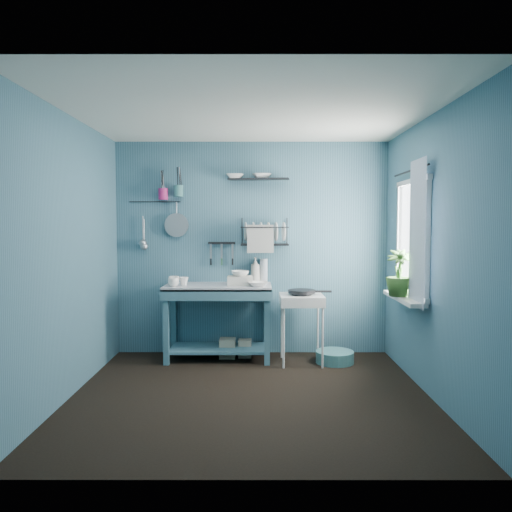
{
  "coord_description": "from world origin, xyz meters",
  "views": [
    {
      "loc": [
        0.06,
        -4.4,
        1.53
      ],
      "look_at": [
        0.05,
        0.85,
        1.2
      ],
      "focal_mm": 35.0,
      "sensor_mm": 36.0,
      "label": 1
    }
  ],
  "objects_px": {
    "mug_right": "(174,280)",
    "hotplate_stand": "(301,329)",
    "colander": "(177,225)",
    "storage_tin_large": "(227,348)",
    "dish_rack": "(265,232)",
    "frying_pan": "(302,291)",
    "floor_basin": "(335,357)",
    "soap_bottle": "(255,270)",
    "utensil_cup_magenta": "(163,194)",
    "storage_tin_small": "(245,348)",
    "mug_mid": "(184,281)",
    "wash_tub": "(240,281)",
    "water_bottle": "(264,271)",
    "utensil_cup_teal": "(178,191)",
    "mug_left": "(173,282)",
    "work_counter": "(218,322)",
    "potted_plant": "(399,273)"
  },
  "relations": [
    {
      "from": "mug_right",
      "to": "floor_basin",
      "type": "bearing_deg",
      "value": -5.21
    },
    {
      "from": "water_bottle",
      "to": "storage_tin_large",
      "type": "distance_m",
      "value": 0.99
    },
    {
      "from": "mug_left",
      "to": "utensil_cup_teal",
      "type": "height_order",
      "value": "utensil_cup_teal"
    },
    {
      "from": "hotplate_stand",
      "to": "dish_rack",
      "type": "relative_size",
      "value": 1.38
    },
    {
      "from": "water_bottle",
      "to": "frying_pan",
      "type": "height_order",
      "value": "water_bottle"
    },
    {
      "from": "work_counter",
      "to": "water_bottle",
      "type": "relative_size",
      "value": 4.29
    },
    {
      "from": "work_counter",
      "to": "dish_rack",
      "type": "distance_m",
      "value": 1.16
    },
    {
      "from": "water_bottle",
      "to": "frying_pan",
      "type": "xyz_separation_m",
      "value": [
        0.41,
        -0.39,
        -0.19
      ]
    },
    {
      "from": "soap_bottle",
      "to": "hotplate_stand",
      "type": "xyz_separation_m",
      "value": [
        0.51,
        -0.37,
        -0.62
      ]
    },
    {
      "from": "wash_tub",
      "to": "mug_left",
      "type": "bearing_deg",
      "value": -169.14
    },
    {
      "from": "colander",
      "to": "storage_tin_large",
      "type": "relative_size",
      "value": 1.27
    },
    {
      "from": "frying_pan",
      "to": "floor_basin",
      "type": "bearing_deg",
      "value": 0.3
    },
    {
      "from": "utensil_cup_teal",
      "to": "dish_rack",
      "type": "bearing_deg",
      "value": -2.86
    },
    {
      "from": "colander",
      "to": "storage_tin_large",
      "type": "bearing_deg",
      "value": -17.43
    },
    {
      "from": "mug_mid",
      "to": "dish_rack",
      "type": "relative_size",
      "value": 0.18
    },
    {
      "from": "utensil_cup_magenta",
      "to": "storage_tin_small",
      "type": "distance_m",
      "value": 2.03
    },
    {
      "from": "utensil_cup_teal",
      "to": "hotplate_stand",
      "type": "bearing_deg",
      "value": -15.0
    },
    {
      "from": "work_counter",
      "to": "wash_tub",
      "type": "relative_size",
      "value": 4.29
    },
    {
      "from": "wash_tub",
      "to": "dish_rack",
      "type": "height_order",
      "value": "dish_rack"
    },
    {
      "from": "wash_tub",
      "to": "hotplate_stand",
      "type": "relative_size",
      "value": 0.37
    },
    {
      "from": "wash_tub",
      "to": "storage_tin_large",
      "type": "relative_size",
      "value": 1.27
    },
    {
      "from": "water_bottle",
      "to": "frying_pan",
      "type": "relative_size",
      "value": 0.93
    },
    {
      "from": "work_counter",
      "to": "utensil_cup_teal",
      "type": "relative_size",
      "value": 9.24
    },
    {
      "from": "frying_pan",
      "to": "storage_tin_large",
      "type": "relative_size",
      "value": 1.36
    },
    {
      "from": "work_counter",
      "to": "storage_tin_large",
      "type": "bearing_deg",
      "value": 18.86
    },
    {
      "from": "hotplate_stand",
      "to": "frying_pan",
      "type": "relative_size",
      "value": 2.53
    },
    {
      "from": "water_bottle",
      "to": "utensil_cup_magenta",
      "type": "relative_size",
      "value": 2.15
    },
    {
      "from": "mug_left",
      "to": "colander",
      "type": "bearing_deg",
      "value": 93.43
    },
    {
      "from": "mug_right",
      "to": "water_bottle",
      "type": "bearing_deg",
      "value": 12.17
    },
    {
      "from": "colander",
      "to": "utensil_cup_magenta",
      "type": "bearing_deg",
      "value": -168.42
    },
    {
      "from": "frying_pan",
      "to": "storage_tin_small",
      "type": "distance_m",
      "value": 0.97
    },
    {
      "from": "water_bottle",
      "to": "utensil_cup_magenta",
      "type": "xyz_separation_m",
      "value": [
        -1.17,
        -0.01,
        0.9
      ]
    },
    {
      "from": "mug_right",
      "to": "hotplate_stand",
      "type": "relative_size",
      "value": 0.16
    },
    {
      "from": "storage_tin_large",
      "to": "frying_pan",
      "type": "bearing_deg",
      "value": -14.6
    },
    {
      "from": "mug_right",
      "to": "hotplate_stand",
      "type": "height_order",
      "value": "mug_right"
    },
    {
      "from": "mug_left",
      "to": "storage_tin_small",
      "type": "relative_size",
      "value": 0.61
    },
    {
      "from": "hotplate_stand",
      "to": "colander",
      "type": "distance_m",
      "value": 1.88
    },
    {
      "from": "mug_mid",
      "to": "dish_rack",
      "type": "bearing_deg",
      "value": 13.59
    },
    {
      "from": "mug_left",
      "to": "water_bottle",
      "type": "relative_size",
      "value": 0.44
    },
    {
      "from": "wash_tub",
      "to": "utensil_cup_magenta",
      "type": "xyz_separation_m",
      "value": [
        -0.9,
        0.23,
        0.99
      ]
    },
    {
      "from": "mug_mid",
      "to": "colander",
      "type": "height_order",
      "value": "colander"
    },
    {
      "from": "mug_left",
      "to": "floor_basin",
      "type": "relative_size",
      "value": 0.29
    },
    {
      "from": "utensil_cup_magenta",
      "to": "utensil_cup_teal",
      "type": "xyz_separation_m",
      "value": [
        0.18,
        0.0,
        0.03
      ]
    },
    {
      "from": "mug_left",
      "to": "potted_plant",
      "type": "bearing_deg",
      "value": -14.52
    },
    {
      "from": "wash_tub",
      "to": "storage_tin_large",
      "type": "bearing_deg",
      "value": 154.98
    },
    {
      "from": "colander",
      "to": "dish_rack",
      "type": "bearing_deg",
      "value": -4.43
    },
    {
      "from": "mug_left",
      "to": "mug_mid",
      "type": "xyz_separation_m",
      "value": [
        0.1,
        0.1,
        -0.0
      ]
    },
    {
      "from": "utensil_cup_teal",
      "to": "storage_tin_large",
      "type": "relative_size",
      "value": 0.59
    },
    {
      "from": "mug_mid",
      "to": "wash_tub",
      "type": "height_order",
      "value": "wash_tub"
    },
    {
      "from": "hotplate_stand",
      "to": "dish_rack",
      "type": "xyz_separation_m",
      "value": [
        -0.4,
        0.33,
        1.07
      ]
    }
  ]
}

